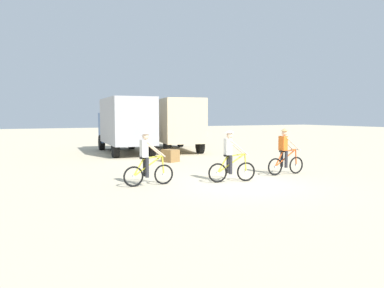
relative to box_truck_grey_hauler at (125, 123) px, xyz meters
The scene contains 7 objects.
ground_plane 11.87m from the box_truck_grey_hauler, 87.18° to the right, with size 120.00×120.00×0.00m, color beige.
box_truck_grey_hauler is the anchor object (origin of this frame).
box_truck_tan_camper 3.46m from the box_truck_grey_hauler, ahead, with size 3.55×7.06×3.35m.
cyclist_orange_shirt 10.86m from the box_truck_grey_hauler, 102.65° to the right, with size 1.73×0.52×1.82m.
cyclist_cowboy_hat 11.26m from the box_truck_grey_hauler, 87.65° to the right, with size 1.70×0.58×1.82m.
cyclist_near_camera 11.34m from the box_truck_grey_hauler, 73.43° to the right, with size 1.73×0.52×1.82m.
supply_crate 5.43m from the box_truck_grey_hauler, 81.11° to the right, with size 0.65×0.70×0.62m, color olive.
Camera 1 is at (-7.01, -10.19, 2.32)m, focal length 34.26 mm.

